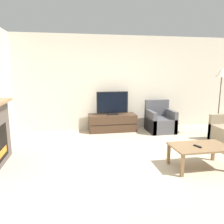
% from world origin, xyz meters
% --- Properties ---
extents(ground_plane, '(24.00, 24.00, 0.00)m').
position_xyz_m(ground_plane, '(0.00, 0.00, 0.00)').
color(ground_plane, tan).
extents(wall_back, '(12.00, 0.06, 2.70)m').
position_xyz_m(wall_back, '(0.00, 2.44, 1.35)').
color(wall_back, beige).
rests_on(wall_back, ground).
extents(tv_stand, '(1.34, 0.52, 0.48)m').
position_xyz_m(tv_stand, '(-0.29, 2.11, 0.24)').
color(tv_stand, '#422D1E').
rests_on(tv_stand, ground).
extents(tv, '(0.89, 0.18, 0.65)m').
position_xyz_m(tv, '(-0.29, 2.11, 0.79)').
color(tv, black).
rests_on(tv, tv_stand).
extents(armchair, '(0.70, 0.76, 0.87)m').
position_xyz_m(armchair, '(1.04, 1.85, 0.29)').
color(armchair, '#4C4C51').
rests_on(armchair, ground).
extents(coffee_table, '(1.00, 0.60, 0.41)m').
position_xyz_m(coffee_table, '(0.80, -0.56, 0.36)').
color(coffee_table, brown).
rests_on(coffee_table, ground).
extents(remote, '(0.09, 0.15, 0.02)m').
position_xyz_m(remote, '(0.73, -0.60, 0.42)').
color(remote, black).
rests_on(remote, coffee_table).
extents(floor_lamp, '(0.30, 0.30, 1.77)m').
position_xyz_m(floor_lamp, '(2.34, 1.12, 1.52)').
color(floor_lamp, black).
rests_on(floor_lamp, ground).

